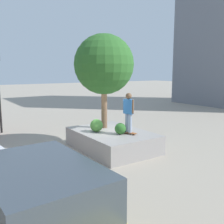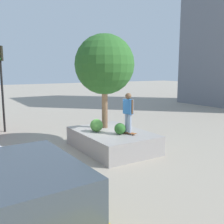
{
  "view_description": "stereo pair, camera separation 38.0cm",
  "coord_description": "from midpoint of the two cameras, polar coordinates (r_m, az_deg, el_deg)",
  "views": [
    {
      "loc": [
        -10.1,
        6.25,
        3.62
      ],
      "look_at": [
        -0.41,
        -0.26,
        1.75
      ],
      "focal_mm": 41.71,
      "sensor_mm": 36.0,
      "label": 1
    },
    {
      "loc": [
        -10.31,
        5.93,
        3.62
      ],
      "look_at": [
        -0.41,
        -0.26,
        1.75
      ],
      "focal_mm": 41.71,
      "sensor_mm": 36.0,
      "label": 2
    }
  ],
  "objects": [
    {
      "name": "bystander_watching",
      "position": [
        7.31,
        -13.3,
        -12.39
      ],
      "size": [
        0.49,
        0.41,
        1.68
      ],
      "color": "#847056",
      "rests_on": "ground"
    },
    {
      "name": "planter_ledge",
      "position": [
        12.1,
        0.91,
        -6.2
      ],
      "size": [
        4.05,
        2.81,
        0.85
      ],
      "primitive_type": "cube",
      "color": "gray",
      "rests_on": "ground"
    },
    {
      "name": "plaza_tree",
      "position": [
        12.46,
        -0.76,
        10.34
      ],
      "size": [
        2.84,
        2.84,
        4.47
      ],
      "color": "brown",
      "rests_on": "planter_ledge"
    },
    {
      "name": "skateboard",
      "position": [
        11.53,
        4.47,
        -4.54
      ],
      "size": [
        0.83,
        0.42,
        0.07
      ],
      "color": "brown",
      "rests_on": "planter_ledge"
    },
    {
      "name": "taxi_cab",
      "position": [
        5.12,
        -16.31,
        -21.26
      ],
      "size": [
        4.56,
        2.23,
        2.09
      ],
      "color": "gold",
      "rests_on": "ground"
    },
    {
      "name": "ground_plane",
      "position": [
        12.42,
        -1.13,
        -7.83
      ],
      "size": [
        120.0,
        120.0,
        0.0
      ],
      "primitive_type": "plane",
      "color": "#9E9384"
    },
    {
      "name": "hedge_clump",
      "position": [
        11.41,
        2.71,
        -3.68
      ],
      "size": [
        0.5,
        0.5,
        0.5
      ],
      "primitive_type": "sphere",
      "color": "#2D6628",
      "rests_on": "planter_ledge"
    },
    {
      "name": "boxwood_shrub",
      "position": [
        11.9,
        -2.5,
        -2.93
      ],
      "size": [
        0.58,
        0.58,
        0.58
      ],
      "primitive_type": "sphere",
      "color": "#4C8C3D",
      "rests_on": "planter_ledge"
    },
    {
      "name": "skateboarder",
      "position": [
        11.34,
        4.53,
        0.48
      ],
      "size": [
        0.58,
        0.27,
        1.74
      ],
      "color": "#8C9EB7",
      "rests_on": "skateboard"
    },
    {
      "name": "traffic_light_corner",
      "position": [
        16.33,
        -22.52,
        7.59
      ],
      "size": [
        0.37,
        0.36,
        5.0
      ],
      "color": "black",
      "rests_on": "ground"
    }
  ]
}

